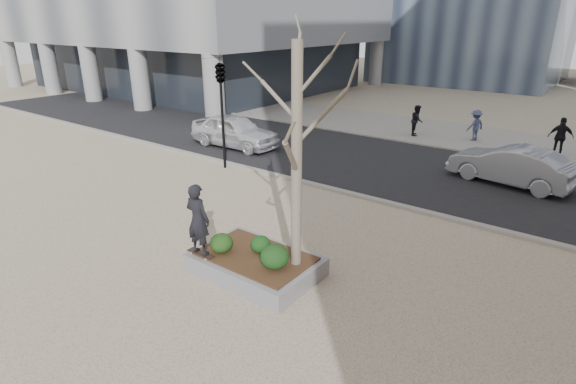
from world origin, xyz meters
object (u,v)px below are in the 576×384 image
Objects in this scene: planter at (256,265)px; police_car at (235,131)px; skateboard at (201,254)px; skateboarder at (198,220)px.

police_car reaches higher than planter.
skateboard is at bearing -145.06° from planter.
skateboarder reaches higher than police_car.
planter is at bearing -150.35° from skateboarder.
skateboarder is (0.00, 0.00, 0.93)m from skateboard.
planter is 1.37m from skateboard.
planter is at bearing -136.45° from police_car.
skateboarder is at bearing -145.06° from planter.
planter is at bearing 35.16° from skateboard.
police_car is (-8.40, 8.27, 0.57)m from planter.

